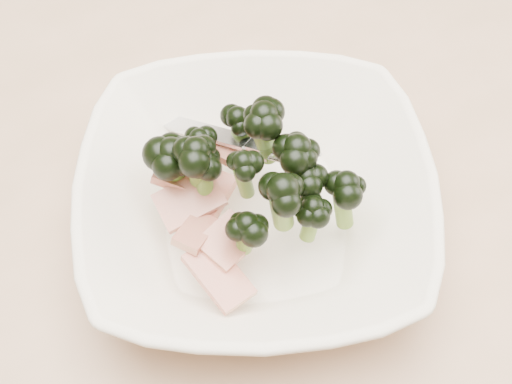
{
  "coord_description": "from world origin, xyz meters",
  "views": [
    {
      "loc": [
        -0.13,
        -0.36,
        1.26
      ],
      "look_at": [
        0.02,
        -0.08,
        0.8
      ],
      "focal_mm": 50.0,
      "sensor_mm": 36.0,
      "label": 1
    }
  ],
  "objects": [
    {
      "name": "broccoli_dish",
      "position": [
        0.02,
        -0.08,
        0.79
      ],
      "size": [
        0.37,
        0.37,
        0.12
      ],
      "color": "#EFE2CB",
      "rests_on": "dining_table"
    },
    {
      "name": "dining_table",
      "position": [
        0.0,
        0.0,
        0.65
      ],
      "size": [
        1.2,
        0.8,
        0.75
      ],
      "color": "tan",
      "rests_on": "ground"
    }
  ]
}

